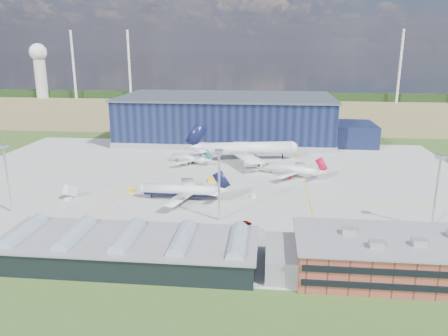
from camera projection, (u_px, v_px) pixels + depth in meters
ground at (202, 190)px, 168.99m from camera, size 600.00×600.00×0.00m
apron at (206, 182)px, 178.57m from camera, size 220.00×160.00×0.08m
farmland at (240, 110)px, 379.82m from camera, size 600.00×220.00×0.01m
treeline at (246, 96)px, 455.42m from camera, size 600.00×8.00×8.00m
horizon_dressing at (65, 66)px, 461.01m from camera, size 440.20×18.00×70.00m
hangar at (231, 120)px, 256.45m from camera, size 145.00×62.00×26.10m
ops_building at (391, 256)px, 104.72m from camera, size 46.00×23.00×10.90m
glass_concourse at (142, 249)px, 111.15m from camera, size 78.00×23.00×8.60m
light_mast_west at (6, 167)px, 142.09m from camera, size 2.60×2.60×23.00m
light_mast_center at (219, 174)px, 135.11m from camera, size 2.60×2.60×23.00m
light_mast_east at (438, 180)px, 128.64m from camera, size 2.60×2.60×23.00m
airliner_navy at (180, 185)px, 156.61m from camera, size 35.29×34.57×11.18m
airliner_red at (291, 165)px, 185.30m from camera, size 38.45×38.11×9.63m
airliner_widebody at (247, 142)px, 210.32m from camera, size 65.38×64.42×18.27m
airliner_regional at (189, 155)px, 205.69m from camera, size 31.83×31.57×7.88m
gse_tug_a at (212, 180)px, 179.05m from camera, size 2.39×3.82×1.57m
gse_tug_b at (132, 191)px, 165.68m from camera, size 2.33×3.01×1.16m
gse_van_a at (250, 231)px, 128.35m from camera, size 5.42×2.93×2.25m
gse_cart_a at (254, 196)px, 160.36m from camera, size 1.94×2.79×1.17m
gse_van_b at (257, 162)px, 204.31m from camera, size 4.84×5.93×2.48m
gse_cart_b at (185, 180)px, 178.36m from camera, size 3.74×3.63×1.36m
airstair at (71, 194)px, 158.91m from camera, size 3.60×5.75×3.43m
car_a at (246, 223)px, 135.69m from camera, size 3.53×2.05×1.13m
car_b at (217, 242)px, 121.67m from camera, size 4.33×2.91×1.35m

